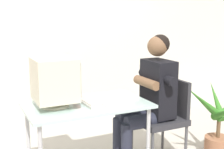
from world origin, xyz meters
TOP-DOWN VIEW (x-y plane):
  - wall_back at (0.30, 1.40)m, footprint 8.00×0.10m
  - desk at (0.00, 0.00)m, footprint 1.12×0.65m
  - crt_monitor at (-0.28, 0.03)m, footprint 0.37×0.37m
  - keyboard at (0.02, 0.04)m, footprint 0.16×0.47m
  - office_chair at (0.86, -0.00)m, footprint 0.47×0.47m
  - person_seated at (0.67, -0.00)m, footprint 0.70×0.56m
  - potted_plant at (1.34, -0.29)m, footprint 0.80×0.78m
  - desk_mug at (-0.02, 0.22)m, footprint 0.07×0.08m

SIDE VIEW (x-z plane):
  - potted_plant at x=1.34m, z-range -0.04..0.78m
  - office_chair at x=0.86m, z-range 0.07..0.92m
  - desk at x=0.00m, z-range 0.29..1.01m
  - person_seated at x=0.67m, z-range 0.06..1.39m
  - keyboard at x=0.02m, z-range 0.72..0.75m
  - desk_mug at x=-0.02m, z-range 0.72..0.83m
  - crt_monitor at x=-0.28m, z-range 0.75..1.18m
  - wall_back at x=0.30m, z-range 0.00..3.00m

